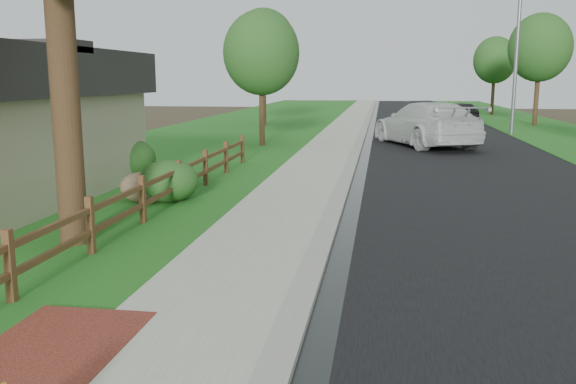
% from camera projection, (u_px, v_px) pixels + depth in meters
% --- Properties ---
extents(ground, '(120.00, 120.00, 0.00)m').
position_uv_depth(ground, '(258.00, 333.00, 7.65)').
color(ground, '#3B3320').
extents(road, '(8.00, 90.00, 0.02)m').
position_uv_depth(road, '(429.00, 125.00, 40.96)').
color(road, black).
rests_on(road, ground).
extents(curb, '(0.40, 90.00, 0.12)m').
position_uv_depth(curb, '(366.00, 124.00, 41.58)').
color(curb, gray).
rests_on(curb, ground).
extents(wet_gutter, '(0.50, 90.00, 0.00)m').
position_uv_depth(wet_gutter, '(371.00, 125.00, 41.53)').
color(wet_gutter, black).
rests_on(wet_gutter, road).
extents(sidewalk, '(2.20, 90.00, 0.10)m').
position_uv_depth(sidewalk, '(347.00, 124.00, 41.77)').
color(sidewalk, '#9E9B8A').
rests_on(sidewalk, ground).
extents(grass_strip, '(1.60, 90.00, 0.06)m').
position_uv_depth(grass_strip, '(320.00, 124.00, 42.06)').
color(grass_strip, '#215D1A').
rests_on(grass_strip, ground).
extents(lawn_near, '(9.00, 90.00, 0.04)m').
position_uv_depth(lawn_near, '(246.00, 123.00, 42.84)').
color(lawn_near, '#215D1A').
rests_on(lawn_near, ground).
extents(verge_far, '(6.00, 90.00, 0.04)m').
position_uv_depth(verge_far, '(537.00, 127.00, 39.92)').
color(verge_far, '#215D1A').
rests_on(verge_far, ground).
extents(brick_patch, '(1.60, 2.40, 0.11)m').
position_uv_depth(brick_patch, '(53.00, 352.00, 7.00)').
color(brick_patch, maroon).
rests_on(brick_patch, ground).
extents(ranch_fence, '(0.12, 16.92, 1.10)m').
position_uv_depth(ranch_fence, '(162.00, 188.00, 14.29)').
color(ranch_fence, '#452A17').
rests_on(ranch_fence, ground).
extents(white_suv, '(5.33, 7.62, 2.05)m').
position_uv_depth(white_suv, '(426.00, 124.00, 28.41)').
color(white_suv, silver).
rests_on(white_suv, road).
extents(dark_car_mid, '(2.26, 4.41, 1.44)m').
position_uv_depth(dark_car_mid, '(462.00, 112.00, 44.53)').
color(dark_car_mid, black).
rests_on(dark_car_mid, road).
extents(dark_car_far, '(2.99, 4.59, 1.43)m').
position_uv_depth(dark_car_far, '(423.00, 110.00, 46.24)').
color(dark_car_far, black).
rests_on(dark_car_far, road).
extents(streetlight, '(2.23, 1.02, 10.08)m').
position_uv_depth(streetlight, '(515.00, 31.00, 33.41)').
color(streetlight, slate).
rests_on(streetlight, ground).
extents(boulder, '(1.43, 1.25, 0.80)m').
position_uv_depth(boulder, '(143.00, 187.00, 15.57)').
color(boulder, brown).
rests_on(boulder, ground).
extents(shrub_c, '(1.86, 1.86, 1.11)m').
position_uv_depth(shrub_c, '(169.00, 181.00, 15.61)').
color(shrub_c, '#1F4F1C').
rests_on(shrub_c, ground).
extents(shrub_d, '(1.95, 1.95, 1.31)m').
position_uv_depth(shrub_d, '(125.00, 159.00, 19.15)').
color(shrub_d, '#1F4F1C').
rests_on(shrub_d, ground).
extents(tree_near_left, '(3.51, 3.51, 6.21)m').
position_uv_depth(tree_near_left, '(261.00, 53.00, 27.78)').
color(tree_near_left, '#352315').
rests_on(tree_near_left, ground).
extents(tree_mid_left, '(4.28, 4.28, 7.64)m').
position_uv_depth(tree_mid_left, '(263.00, 45.00, 39.85)').
color(tree_mid_left, '#352315').
rests_on(tree_mid_left, ground).
extents(tree_mid_right, '(4.05, 4.05, 7.34)m').
position_uv_depth(tree_mid_right, '(540.00, 48.00, 39.86)').
color(tree_mid_right, '#352315').
rests_on(tree_mid_right, ground).
extents(tree_far_right, '(3.59, 3.59, 6.63)m').
position_uv_depth(tree_far_right, '(495.00, 60.00, 51.64)').
color(tree_far_right, '#352315').
rests_on(tree_far_right, ground).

